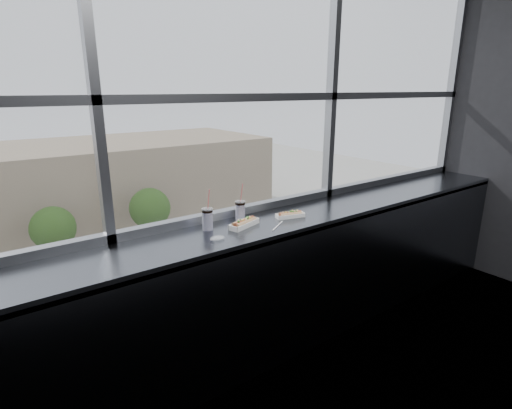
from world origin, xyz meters
TOP-DOWN VIEW (x-y plane):
  - wall_back_lower at (0.00, 1.50)m, footprint 6.00×0.00m
  - window_glass at (0.00, 1.52)m, footprint 6.00×0.00m
  - window_mullions at (0.00, 1.50)m, footprint 6.00×0.08m
  - counter at (0.00, 1.23)m, footprint 6.00×0.55m
  - counter_fascia at (0.00, 0.97)m, footprint 6.00×0.04m
  - hotdog_tray_left at (-0.12, 1.23)m, footprint 0.28×0.16m
  - hotdog_tray_right at (0.29, 1.19)m, footprint 0.24×0.13m
  - soda_cup_left at (-0.37, 1.32)m, footprint 0.08×0.08m
  - soda_cup_right at (-0.07, 1.36)m, footprint 0.08×0.08m
  - loose_straw at (0.08, 1.09)m, footprint 0.19×0.12m
  - wrapper at (-0.42, 1.12)m, footprint 0.10×0.07m
  - plaza_ground at (0.00, 45.00)m, footprint 120.00×120.00m
  - street_asphalt at (0.00, 21.50)m, footprint 80.00×10.00m
  - far_sidewalk at (0.00, 29.50)m, footprint 80.00×6.00m
  - car_near_d at (6.08, 17.50)m, footprint 2.91×6.66m
  - car_far_b at (2.75, 25.50)m, footprint 3.07×6.29m
  - car_near_e at (14.81, 17.50)m, footprint 3.21×6.14m
  - car_far_c at (12.46, 25.50)m, footprint 3.26×6.83m
  - tree_center at (2.49, 29.50)m, footprint 3.17×3.17m
  - tree_right at (9.80, 29.50)m, footprint 3.36×3.36m

SIDE VIEW (x-z plane):
  - plaza_ground at x=0.00m, z-range -11.00..-11.00m
  - far_sidewalk at x=0.00m, z-range -11.00..-10.96m
  - street_asphalt at x=0.00m, z-range -11.00..-10.94m
  - car_near_e at x=14.81m, z-range -10.94..-8.99m
  - car_far_b at x=2.75m, z-range -10.94..-8.91m
  - car_near_d at x=6.08m, z-range -10.94..-8.74m
  - car_far_c at x=12.46m, z-range -10.94..-8.73m
  - tree_center at x=2.49m, z-range -10.12..-5.16m
  - tree_right at x=9.80m, z-range -10.06..-4.81m
  - wall_back_lower at x=0.00m, z-range -2.45..3.55m
  - counter_fascia at x=0.00m, z-range 0.03..1.07m
  - counter at x=0.00m, z-range 1.04..1.10m
  - loose_straw at x=0.08m, z-range 1.10..1.11m
  - wrapper at x=-0.42m, z-range 1.10..1.12m
  - hotdog_tray_right at x=0.29m, z-range 1.09..1.15m
  - hotdog_tray_left at x=-0.12m, z-range 1.09..1.16m
  - soda_cup_right at x=-0.07m, z-range 1.04..1.33m
  - soda_cup_left at x=-0.37m, z-range 1.04..1.34m
  - window_glass at x=0.00m, z-range -0.70..5.30m
  - window_mullions at x=0.00m, z-range 1.10..3.50m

